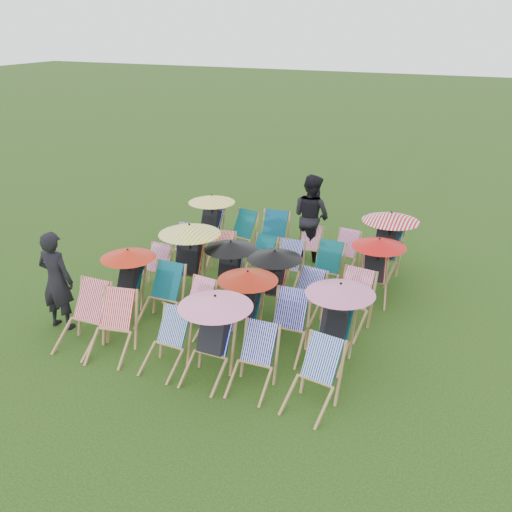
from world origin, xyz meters
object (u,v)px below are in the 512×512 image
at_px(deckchair_29, 385,244).
at_px(person_rear, 311,216).
at_px(deckchair_5, 313,378).
at_px(deckchair_0, 82,318).
at_px(person_left, 56,281).

height_order(deckchair_29, person_rear, person_rear).
bearing_deg(deckchair_5, deckchair_0, -170.67).
bearing_deg(deckchair_0, person_rear, 66.74).
height_order(deckchair_5, person_rear, person_rear).
xyz_separation_m(deckchair_0, person_left, (-0.78, 0.34, 0.38)).
relative_size(deckchair_5, person_left, 0.53).
bearing_deg(deckchair_0, deckchair_29, 50.01).
height_order(deckchair_0, person_left, person_left).
bearing_deg(deckchair_29, deckchair_0, -119.60).
distance_m(deckchair_0, deckchair_29, 6.17).
distance_m(person_left, person_rear, 5.66).
bearing_deg(deckchair_0, deckchair_5, -0.52).
bearing_deg(person_rear, person_left, 82.32).
bearing_deg(person_rear, deckchair_5, 133.01).
bearing_deg(deckchair_5, deckchair_29, 100.14).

